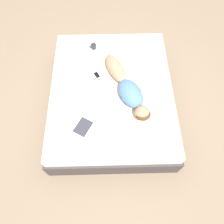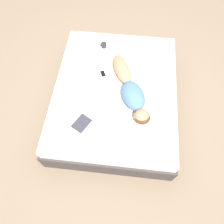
% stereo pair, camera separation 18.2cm
% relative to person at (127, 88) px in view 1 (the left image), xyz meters
% --- Properties ---
extents(ground_plane, '(12.00, 12.00, 0.00)m').
position_rel_person_xyz_m(ground_plane, '(0.22, -0.08, -0.61)').
color(ground_plane, '#7A6651').
extents(bed, '(1.77, 2.19, 0.51)m').
position_rel_person_xyz_m(bed, '(0.22, -0.08, -0.36)').
color(bed, '#383333').
rests_on(bed, ground_plane).
extents(person, '(0.65, 1.18, 0.21)m').
position_rel_person_xyz_m(person, '(0.00, 0.00, 0.00)').
color(person, '#A37556').
rests_on(person, bed).
extents(open_magazine, '(0.64, 0.56, 0.01)m').
position_rel_person_xyz_m(open_magazine, '(0.48, 0.59, -0.09)').
color(open_magazine, white).
rests_on(open_magazine, bed).
extents(coffee_mug, '(0.11, 0.08, 0.08)m').
position_rel_person_xyz_m(coffee_mug, '(0.48, -0.85, -0.06)').
color(coffee_mug, '#232328').
rests_on(coffee_mug, bed).
extents(cell_phone, '(0.12, 0.15, 0.01)m').
position_rel_person_xyz_m(cell_phone, '(0.42, -0.31, -0.09)').
color(cell_phone, silver).
rests_on(cell_phone, bed).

